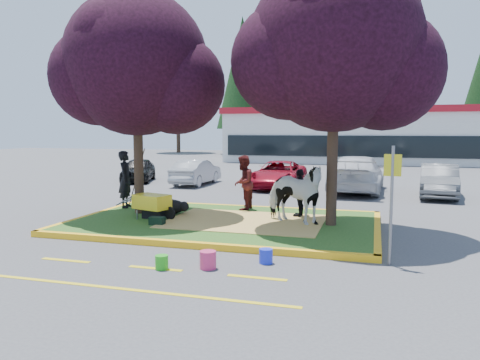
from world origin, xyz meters
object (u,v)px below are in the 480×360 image
(bucket_green, at_px, (162,262))
(car_silver, at_px, (196,172))
(calf, at_px, (170,206))
(bucket_blue, at_px, (266,256))
(bucket_pink, at_px, (208,260))
(car_black, at_px, (138,170))
(cow, at_px, (294,194))
(wheelbarrow, at_px, (152,202))
(handler, at_px, (126,179))
(sign_post, at_px, (392,193))

(bucket_green, bearing_deg, car_silver, 108.82)
(calf, bearing_deg, bucket_blue, -32.58)
(bucket_pink, distance_m, car_silver, 13.88)
(bucket_pink, height_order, car_silver, car_silver)
(car_black, bearing_deg, cow, -62.27)
(car_silver, bearing_deg, car_black, -5.69)
(bucket_green, bearing_deg, cow, 67.36)
(bucket_green, distance_m, car_black, 15.60)
(calf, xyz_separation_m, bucket_pink, (2.84, -4.48, -0.19))
(wheelbarrow, xyz_separation_m, bucket_green, (2.15, -3.88, -0.48))
(wheelbarrow, height_order, bucket_pink, wheelbarrow)
(cow, bearing_deg, car_silver, 60.03)
(bucket_pink, bearing_deg, handler, 132.41)
(sign_post, bearing_deg, calf, 161.12)
(bucket_green, xyz_separation_m, car_black, (-7.79, 13.51, 0.47))
(calf, xyz_separation_m, bucket_green, (2.01, -4.76, -0.23))
(handler, xyz_separation_m, car_black, (-3.96, 8.12, -0.46))
(bucket_blue, distance_m, car_silver, 13.69)
(sign_post, xyz_separation_m, car_silver, (-8.63, 11.60, -0.83))
(handler, relative_size, car_black, 0.52)
(sign_post, bearing_deg, bucket_green, -151.28)
(sign_post, xyz_separation_m, bucket_green, (-4.17, -1.50, -1.30))
(calf, bearing_deg, sign_post, -15.46)
(sign_post, xyz_separation_m, bucket_blue, (-2.35, -0.56, -1.28))
(car_black, bearing_deg, bucket_pink, -75.25)
(car_black, relative_size, car_silver, 0.97)
(cow, distance_m, car_silver, 10.81)
(bucket_green, height_order, car_silver, car_silver)
(cow, bearing_deg, bucket_pink, -168.75)
(cow, relative_size, handler, 1.04)
(calf, height_order, sign_post, sign_post)
(bucket_pink, height_order, bucket_blue, bucket_pink)
(cow, xyz_separation_m, wheelbarrow, (-3.93, -0.41, -0.33))
(handler, distance_m, wheelbarrow, 2.31)
(sign_post, bearing_deg, handler, 163.00)
(handler, distance_m, car_silver, 7.75)
(calf, xyz_separation_m, handler, (-1.82, 0.63, 0.70))
(bucket_blue, xyz_separation_m, car_black, (-9.60, 12.56, 0.46))
(car_silver, bearing_deg, calf, 107.63)
(wheelbarrow, xyz_separation_m, bucket_blue, (3.96, -2.93, -0.47))
(calf, distance_m, wheelbarrow, 0.93)
(wheelbarrow, relative_size, bucket_pink, 5.26)
(wheelbarrow, height_order, car_black, car_black)
(calf, height_order, car_black, car_black)
(wheelbarrow, bearing_deg, cow, 24.49)
(handler, bearing_deg, calf, -123.17)
(handler, relative_size, sign_post, 0.78)
(handler, xyz_separation_m, wheelbarrow, (1.69, -1.51, -0.44))
(handler, distance_m, bucket_pink, 6.97)
(handler, height_order, car_black, handler)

